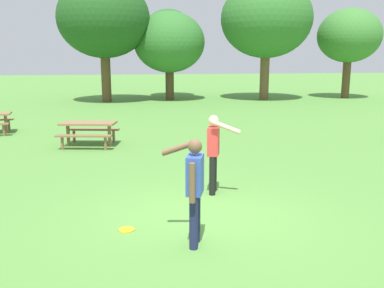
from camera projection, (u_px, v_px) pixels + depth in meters
name	position (u px, v px, depth m)	size (l,w,h in m)	color
ground_plane	(204.00, 216.00, 7.60)	(120.00, 120.00, 0.00)	#568E3D
person_thrower	(194.00, 184.00, 6.24)	(0.63, 0.76, 1.64)	#1E234C
person_catcher	(214.00, 148.00, 8.68)	(0.63, 0.76, 1.64)	black
frisbee	(127.00, 230.00, 6.96)	(0.26, 0.26, 0.03)	yellow
picnic_table_near	(89.00, 129.00, 13.36)	(1.94, 1.72, 0.77)	olive
tree_tall_left	(104.00, 19.00, 25.47)	(5.56, 5.56, 7.41)	brown
tree_broad_center	(169.00, 42.00, 26.87)	(4.51, 4.51, 5.60)	#4C3823
tree_far_right	(168.00, 31.00, 28.75)	(3.28, 3.28, 5.93)	brown
tree_slender_mid	(266.00, 19.00, 26.85)	(5.80, 5.80, 7.60)	brown
tree_back_left	(349.00, 36.00, 28.04)	(4.16, 4.16, 5.91)	brown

